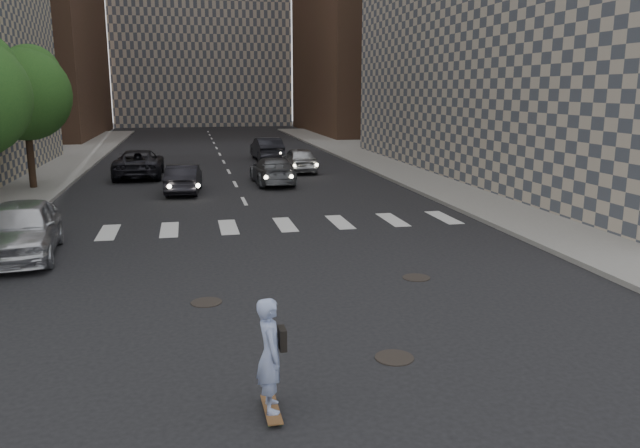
# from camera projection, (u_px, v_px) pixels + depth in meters

# --- Properties ---
(ground) EXTENTS (160.00, 160.00, 0.00)m
(ground) POSITION_uv_depth(u_px,v_px,m) (303.00, 315.00, 13.30)
(ground) COLOR black
(ground) RESTS_ON ground
(sidewalk_right) EXTENTS (13.00, 80.00, 0.15)m
(sidewalk_right) POSITION_uv_depth(u_px,v_px,m) (491.00, 172.00, 35.33)
(sidewalk_right) COLOR gray
(sidewalk_right) RESTS_ON ground
(tree_c) EXTENTS (4.20, 4.20, 6.60)m
(tree_c) POSITION_uv_depth(u_px,v_px,m) (26.00, 90.00, 28.70)
(tree_c) COLOR #382619
(tree_c) RESTS_ON sidewalk_left
(manhole_a) EXTENTS (0.70, 0.70, 0.02)m
(manhole_a) POSITION_uv_depth(u_px,v_px,m) (394.00, 358.00, 11.15)
(manhole_a) COLOR black
(manhole_a) RESTS_ON ground
(manhole_b) EXTENTS (0.70, 0.70, 0.02)m
(manhole_b) POSITION_uv_depth(u_px,v_px,m) (206.00, 302.00, 14.04)
(manhole_b) COLOR black
(manhole_b) RESTS_ON ground
(manhole_c) EXTENTS (0.70, 0.70, 0.02)m
(manhole_c) POSITION_uv_depth(u_px,v_px,m) (416.00, 278.00, 15.87)
(manhole_c) COLOR black
(manhole_c) RESTS_ON ground
(skateboarder) EXTENTS (0.44, 0.91, 1.81)m
(skateboarder) POSITION_uv_depth(u_px,v_px,m) (271.00, 355.00, 9.03)
(skateboarder) COLOR brown
(skateboarder) RESTS_ON ground
(silver_sedan) EXTENTS (2.34, 4.93, 1.63)m
(silver_sedan) POSITION_uv_depth(u_px,v_px,m) (21.00, 229.00, 17.69)
(silver_sedan) COLOR silver
(silver_sedan) RESTS_ON ground
(traffic_car_a) EXTENTS (1.76, 4.15, 1.33)m
(traffic_car_a) POSITION_uv_depth(u_px,v_px,m) (184.00, 179.00, 28.71)
(traffic_car_a) COLOR black
(traffic_car_a) RESTS_ON ground
(traffic_car_b) EXTENTS (2.02, 4.70, 1.35)m
(traffic_car_b) POSITION_uv_depth(u_px,v_px,m) (273.00, 171.00, 31.41)
(traffic_car_b) COLOR #53555A
(traffic_car_b) RESTS_ON ground
(traffic_car_c) EXTENTS (2.50, 5.39, 1.49)m
(traffic_car_c) POSITION_uv_depth(u_px,v_px,m) (139.00, 163.00, 33.85)
(traffic_car_c) COLOR black
(traffic_car_c) RESTS_ON ground
(traffic_car_d) EXTENTS (1.76, 4.22, 1.43)m
(traffic_car_d) POSITION_uv_depth(u_px,v_px,m) (299.00, 160.00, 35.97)
(traffic_car_d) COLOR #9FA2A6
(traffic_car_d) RESTS_ON ground
(traffic_car_e) EXTENTS (1.84, 4.72, 1.53)m
(traffic_car_e) POSITION_uv_depth(u_px,v_px,m) (267.00, 149.00, 41.87)
(traffic_car_e) COLOR black
(traffic_car_e) RESTS_ON ground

